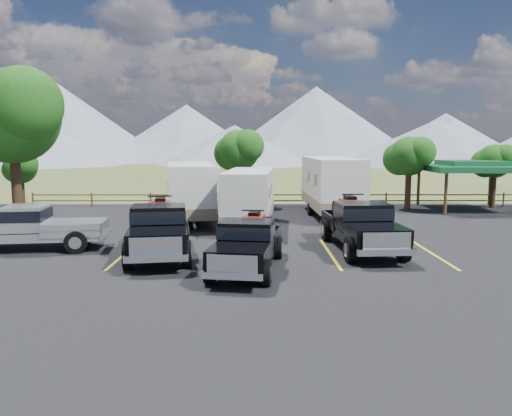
{
  "coord_description": "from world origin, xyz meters",
  "views": [
    {
      "loc": [
        -0.95,
        -15.14,
        4.31
      ],
      "look_at": [
        -0.88,
        5.78,
        1.6
      ],
      "focal_mm": 35.0,
      "sensor_mm": 36.0,
      "label": 1
    }
  ],
  "objects_px": {
    "pickup_silver": "(31,227)",
    "pavilion": "(471,167)",
    "rig_center": "(248,243)",
    "trailer_left": "(190,191)",
    "trailer_right": "(331,186)",
    "rig_right": "(361,224)",
    "trailer_center": "(250,198)",
    "rig_left": "(159,228)",
    "tree_big_nw": "(12,116)",
    "person_a": "(154,237)"
  },
  "relations": [
    {
      "from": "pickup_silver",
      "to": "pavilion",
      "type": "bearing_deg",
      "value": 110.44
    },
    {
      "from": "pavilion",
      "to": "rig_center",
      "type": "bearing_deg",
      "value": -132.52
    },
    {
      "from": "trailer_left",
      "to": "trailer_right",
      "type": "bearing_deg",
      "value": 3.5
    },
    {
      "from": "trailer_right",
      "to": "pickup_silver",
      "type": "xyz_separation_m",
      "value": [
        -13.53,
        -9.52,
        -0.85
      ]
    },
    {
      "from": "trailer_right",
      "to": "pickup_silver",
      "type": "height_order",
      "value": "trailer_right"
    },
    {
      "from": "pickup_silver",
      "to": "rig_right",
      "type": "bearing_deg",
      "value": 82.47
    },
    {
      "from": "trailer_center",
      "to": "pickup_silver",
      "type": "relative_size",
      "value": 1.35
    },
    {
      "from": "pickup_silver",
      "to": "rig_center",
      "type": "bearing_deg",
      "value": 62.68
    },
    {
      "from": "rig_left",
      "to": "rig_center",
      "type": "bearing_deg",
      "value": -42.03
    },
    {
      "from": "pavilion",
      "to": "rig_right",
      "type": "distance_m",
      "value": 15.71
    },
    {
      "from": "tree_big_nw",
      "to": "rig_center",
      "type": "height_order",
      "value": "tree_big_nw"
    },
    {
      "from": "trailer_center",
      "to": "trailer_right",
      "type": "height_order",
      "value": "trailer_right"
    },
    {
      "from": "trailer_center",
      "to": "person_a",
      "type": "xyz_separation_m",
      "value": [
        -3.48,
        -6.95,
        -0.68
      ]
    },
    {
      "from": "rig_right",
      "to": "person_a",
      "type": "bearing_deg",
      "value": -171.69
    },
    {
      "from": "rig_center",
      "to": "trailer_left",
      "type": "xyz_separation_m",
      "value": [
        -3.34,
        10.74,
        0.74
      ]
    },
    {
      "from": "trailer_left",
      "to": "trailer_center",
      "type": "height_order",
      "value": "trailer_left"
    },
    {
      "from": "rig_center",
      "to": "pickup_silver",
      "type": "bearing_deg",
      "value": 168.87
    },
    {
      "from": "rig_right",
      "to": "trailer_left",
      "type": "xyz_separation_m",
      "value": [
        -7.86,
        7.56,
        0.62
      ]
    },
    {
      "from": "rig_left",
      "to": "rig_right",
      "type": "xyz_separation_m",
      "value": [
        7.96,
        0.91,
        -0.01
      ]
    },
    {
      "from": "pavilion",
      "to": "rig_left",
      "type": "relative_size",
      "value": 0.92
    },
    {
      "from": "trailer_left",
      "to": "tree_big_nw",
      "type": "bearing_deg",
      "value": -167.48
    },
    {
      "from": "rig_left",
      "to": "trailer_left",
      "type": "distance_m",
      "value": 8.49
    },
    {
      "from": "tree_big_nw",
      "to": "rig_left",
      "type": "xyz_separation_m",
      "value": [
        7.93,
        -5.21,
        -4.51
      ]
    },
    {
      "from": "trailer_center",
      "to": "trailer_right",
      "type": "relative_size",
      "value": 0.86
    },
    {
      "from": "rig_right",
      "to": "trailer_left",
      "type": "distance_m",
      "value": 10.92
    },
    {
      "from": "rig_center",
      "to": "rig_right",
      "type": "height_order",
      "value": "rig_right"
    },
    {
      "from": "trailer_center",
      "to": "pickup_silver",
      "type": "height_order",
      "value": "trailer_center"
    },
    {
      "from": "tree_big_nw",
      "to": "person_a",
      "type": "xyz_separation_m",
      "value": [
        7.87,
        -6.03,
        -4.7
      ]
    },
    {
      "from": "tree_big_nw",
      "to": "rig_right",
      "type": "xyz_separation_m",
      "value": [
        15.89,
        -4.3,
        -4.52
      ]
    },
    {
      "from": "tree_big_nw",
      "to": "trailer_center",
      "type": "distance_m",
      "value": 12.07
    },
    {
      "from": "rig_right",
      "to": "person_a",
      "type": "distance_m",
      "value": 8.21
    },
    {
      "from": "rig_center",
      "to": "trailer_left",
      "type": "height_order",
      "value": "trailer_left"
    },
    {
      "from": "rig_right",
      "to": "trailer_left",
      "type": "height_order",
      "value": "trailer_left"
    },
    {
      "from": "rig_left",
      "to": "rig_right",
      "type": "height_order",
      "value": "rig_left"
    },
    {
      "from": "tree_big_nw",
      "to": "rig_right",
      "type": "relative_size",
      "value": 1.2
    },
    {
      "from": "tree_big_nw",
      "to": "rig_left",
      "type": "relative_size",
      "value": 1.16
    },
    {
      "from": "pavilion",
      "to": "trailer_center",
      "type": "distance_m",
      "value": 15.9
    },
    {
      "from": "person_a",
      "to": "trailer_center",
      "type": "bearing_deg",
      "value": -129.84
    },
    {
      "from": "rig_center",
      "to": "pickup_silver",
      "type": "height_order",
      "value": "rig_center"
    },
    {
      "from": "tree_big_nw",
      "to": "rig_center",
      "type": "distance_m",
      "value": 14.38
    },
    {
      "from": "pickup_silver",
      "to": "person_a",
      "type": "relative_size",
      "value": 3.65
    },
    {
      "from": "rig_right",
      "to": "pickup_silver",
      "type": "relative_size",
      "value": 1.05
    },
    {
      "from": "rig_right",
      "to": "trailer_left",
      "type": "bearing_deg",
      "value": 132.26
    },
    {
      "from": "rig_center",
      "to": "rig_right",
      "type": "distance_m",
      "value": 5.52
    },
    {
      "from": "trailer_center",
      "to": "person_a",
      "type": "bearing_deg",
      "value": -112.13
    },
    {
      "from": "rig_right",
      "to": "trailer_right",
      "type": "bearing_deg",
      "value": 84.64
    },
    {
      "from": "tree_big_nw",
      "to": "trailer_left",
      "type": "bearing_deg",
      "value": 22.08
    },
    {
      "from": "trailer_right",
      "to": "rig_left",
      "type": "bearing_deg",
      "value": -130.09
    },
    {
      "from": "trailer_center",
      "to": "rig_right",
      "type": "bearing_deg",
      "value": -44.53
    },
    {
      "from": "rig_left",
      "to": "trailer_right",
      "type": "height_order",
      "value": "trailer_right"
    }
  ]
}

